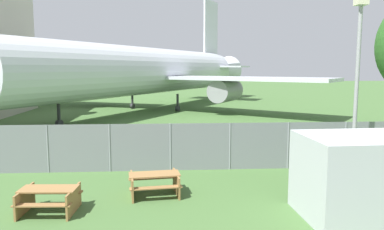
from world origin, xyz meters
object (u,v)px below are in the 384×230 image
object	(u,v)px
portable_cabin	(364,177)
picnic_bench_near_cabin	(49,197)
airplane	(147,71)
picnic_bench_open_grass	(154,182)

from	to	relation	value
portable_cabin	picnic_bench_near_cabin	distance (m)	9.32
picnic_bench_near_cabin	portable_cabin	bearing A→B (deg)	-5.88
airplane	picnic_bench_near_cabin	size ratio (longest dim) A/B	23.66
airplane	portable_cabin	size ratio (longest dim) A/B	11.39
airplane	picnic_bench_open_grass	xyz separation A→B (m)	(1.54, -25.43, -3.55)
picnic_bench_near_cabin	picnic_bench_open_grass	world-z (taller)	same
airplane	picnic_bench_open_grass	distance (m)	25.73
picnic_bench_open_grass	airplane	bearing A→B (deg)	93.47
portable_cabin	picnic_bench_open_grass	xyz separation A→B (m)	(-6.13, 2.31, -0.74)
airplane	picnic_bench_open_grass	size ratio (longest dim) A/B	21.88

